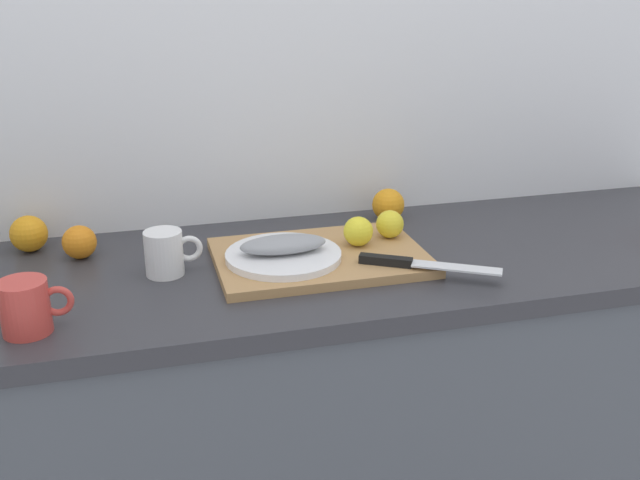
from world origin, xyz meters
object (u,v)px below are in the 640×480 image
Objects in this scene: white_plate at (283,256)px; chef_knife at (411,263)px; orange_0 at (79,242)px; coffee_mug_1 at (26,307)px; cutting_board at (320,257)px; fish_fillet at (283,244)px; coffee_mug_0 at (166,253)px; lemon_0 at (390,224)px.

chef_knife is (0.24, -0.11, 0.00)m from white_plate.
orange_0 reaches higher than chef_knife.
orange_0 is (0.07, 0.33, -0.01)m from coffee_mug_1.
white_plate is 0.45m from orange_0.
cutting_board is 2.44× the size of fish_fillet.
cutting_board is at bearing -3.20° from coffee_mug_0.
orange_0 is at bearing 162.50° from cutting_board.
coffee_mug_0 reaches higher than chef_knife.
coffee_mug_1 is (-0.75, -0.23, -0.00)m from lemon_0.
fish_fillet is at bearing 18.68° from coffee_mug_1.
cutting_board is 0.60m from coffee_mug_1.
coffee_mug_1 is (-0.49, -0.17, 0.02)m from white_plate.
lemon_0 reaches higher than cutting_board.
lemon_0 is 0.50× the size of coffee_mug_1.
chef_knife is (0.24, -0.11, -0.02)m from fish_fillet.
chef_knife reaches higher than white_plate.
lemon_0 is at bearing 14.03° from fish_fillet.
white_plate reaches higher than cutting_board.
orange_0 is at bearing 157.82° from fish_fillet.
chef_knife is at bearing 4.22° from coffee_mug_1.
white_plate is at bearing -7.17° from coffee_mug_0.
coffee_mug_1 is (-0.49, -0.17, -0.00)m from fish_fillet.
cutting_board is 3.78× the size of coffee_mug_0.
white_plate is 0.27m from chef_knife.
chef_knife reaches higher than cutting_board.
fish_fillet is 1.47× the size of coffee_mug_1.
coffee_mug_1 is (-0.25, -0.20, 0.00)m from coffee_mug_0.
cutting_board is 6.09× the size of orange_0.
orange_0 is (-0.18, 0.14, -0.01)m from coffee_mug_0.
lemon_0 is at bearing 17.09° from coffee_mug_1.
coffee_mug_1 reaches higher than lemon_0.
coffee_mug_1 is 1.70× the size of orange_0.
lemon_0 is at bearing -8.75° from orange_0.
coffee_mug_0 reaches higher than cutting_board.
cutting_board is 0.20m from chef_knife.
white_plate is 0.92× the size of chef_knife.
fish_fillet is 2.91× the size of lemon_0.
lemon_0 is at bearing 16.60° from cutting_board.
white_plate is 2.06× the size of coffee_mug_0.
fish_fillet is 0.24m from coffee_mug_0.
cutting_board is 7.10× the size of lemon_0.
lemon_0 is (0.26, 0.07, -0.00)m from fish_fillet.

